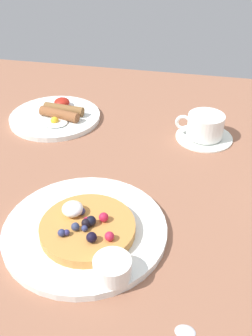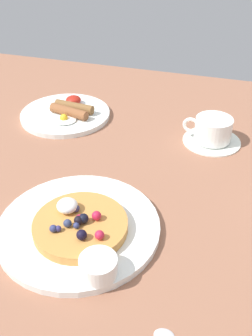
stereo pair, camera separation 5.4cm
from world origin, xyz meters
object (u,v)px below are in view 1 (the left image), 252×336
at_px(coffee_cup, 205,125).
at_px(coffee_saucer, 204,137).
at_px(syrup_ramekin, 112,268).
at_px(breakfast_plate, 55,117).
at_px(pancake_plate, 85,229).

bearing_deg(coffee_cup, coffee_saucer, 0.87).
bearing_deg(syrup_ramekin, coffee_saucer, 75.69).
xyz_separation_m(breakfast_plate, coffee_cup, (0.38, -0.01, 0.03)).
distance_m(syrup_ramekin, breakfast_plate, 0.54).
bearing_deg(breakfast_plate, pancake_plate, -62.57).
height_order(pancake_plate, coffee_saucer, pancake_plate).
height_order(pancake_plate, breakfast_plate, same).
xyz_separation_m(pancake_plate, coffee_cup, (0.18, 0.36, 0.03)).
bearing_deg(breakfast_plate, coffee_saucer, -2.25).
relative_size(pancake_plate, coffee_saucer, 2.08).
height_order(pancake_plate, syrup_ramekin, syrup_ramekin).
bearing_deg(breakfast_plate, syrup_ramekin, -60.31).
height_order(syrup_ramekin, breakfast_plate, syrup_ramekin).
relative_size(breakfast_plate, coffee_cup, 2.03).
xyz_separation_m(pancake_plate, coffee_saucer, (0.19, 0.36, -0.00)).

